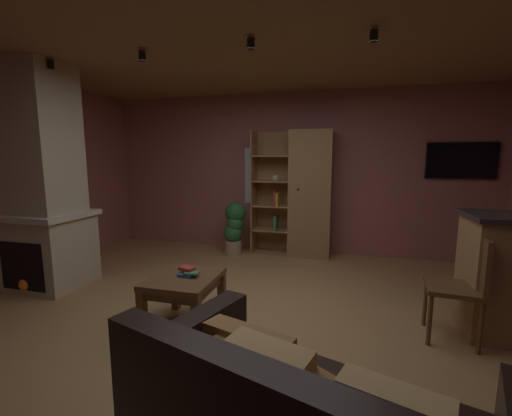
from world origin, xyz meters
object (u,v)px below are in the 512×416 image
table_book_2 (187,269)px  potted_floor_plant (234,226)px  table_book_0 (186,275)px  wall_mounted_tv (461,161)px  table_book_1 (192,273)px  stone_fireplace (43,190)px  bookshelf_cabinet (305,195)px  dining_chair (465,281)px  coffee_table (184,286)px

table_book_2 → potted_floor_plant: (-0.31, 2.30, -0.07)m
table_book_0 → wall_mounted_tv: (2.99, 2.80, 1.03)m
table_book_0 → table_book_1: bearing=1.1°
potted_floor_plant → wall_mounted_tv: 3.51m
stone_fireplace → potted_floor_plant: size_ratio=3.03×
potted_floor_plant → bookshelf_cabinet: bearing=12.6°
dining_chair → wall_mounted_tv: wall_mounted_tv is taller
stone_fireplace → bookshelf_cabinet: (2.85, 2.10, -0.20)m
table_book_1 → wall_mounted_tv: bearing=43.6°
dining_chair → wall_mounted_tv: bearing=75.9°
coffee_table → potted_floor_plant: potted_floor_plant is taller
bookshelf_cabinet → table_book_0: 2.75m
bookshelf_cabinet → table_book_2: bearing=-107.1°
stone_fireplace → potted_floor_plant: stone_fireplace is taller
dining_chair → table_book_1: bearing=-171.1°
bookshelf_cabinet → wall_mounted_tv: (2.22, 0.21, 0.54)m
dining_chair → bookshelf_cabinet: bearing=125.8°
bookshelf_cabinet → table_book_2: 2.70m
coffee_table → wall_mounted_tv: (3.02, 2.80, 1.13)m
table_book_1 → table_book_2: 0.08m
table_book_0 → potted_floor_plant: potted_floor_plant is taller
table_book_2 → potted_floor_plant: potted_floor_plant is taller
table_book_0 → table_book_2: (-0.01, 0.04, 0.05)m
coffee_table → potted_floor_plant: size_ratio=0.78×
stone_fireplace → table_book_2: (2.07, -0.44, -0.64)m
table_book_2 → dining_chair: size_ratio=0.15×
potted_floor_plant → dining_chair: bearing=-36.2°
table_book_2 → potted_floor_plant: size_ratio=0.16×
dining_chair → potted_floor_plant: (-2.70, 1.98, -0.06)m
stone_fireplace → bookshelf_cabinet: 3.55m
dining_chair → table_book_2: bearing=-172.3°
table_book_0 → bookshelf_cabinet: bearing=73.3°
bookshelf_cabinet → potted_floor_plant: bookshelf_cabinet is taller
coffee_table → wall_mounted_tv: 4.27m
table_book_2 → wall_mounted_tv: bearing=42.6°
stone_fireplace → table_book_1: bearing=-12.8°
table_book_1 → table_book_0: bearing=-178.9°
dining_chair → potted_floor_plant: dining_chair is taller
stone_fireplace → wall_mounted_tv: bearing=24.5°
dining_chair → wall_mounted_tv: 2.70m
coffee_table → table_book_0: (0.02, -0.00, 0.11)m
bookshelf_cabinet → coffee_table: bearing=-107.1°
stone_fireplace → table_book_0: size_ratio=18.98×
coffee_table → dining_chair: bearing=8.6°
bookshelf_cabinet → potted_floor_plant: bearing=-167.4°
stone_fireplace → coffee_table: stone_fireplace is taller
wall_mounted_tv → potted_floor_plant: bearing=-172.2°
coffee_table → wall_mounted_tv: bearing=42.9°
bookshelf_cabinet → dining_chair: bookshelf_cabinet is taller
dining_chair → wall_mounted_tv: (0.61, 2.44, 0.99)m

